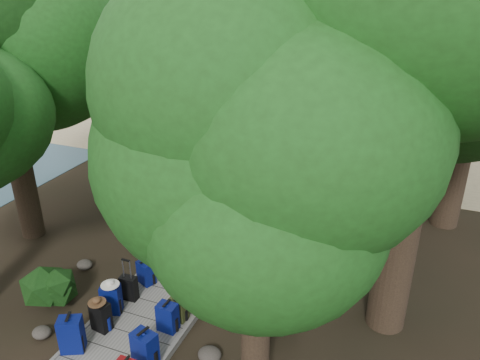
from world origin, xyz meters
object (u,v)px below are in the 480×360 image
at_px(backpack_right_c, 167,316).
at_px(kayak, 245,125).
at_px(backpack_right_b, 145,348).
at_px(backpack_left_c, 111,298).
at_px(backpack_left_a, 71,333).
at_px(sun_lounger, 382,137).
at_px(duffel_right_khaki, 193,298).
at_px(backpack_right_d, 178,308).
at_px(backpack_left_b, 101,315).
at_px(lone_suitcase_on_sand, 301,143).
at_px(backpack_left_d, 146,271).
at_px(suitcase_on_boardwalk, 129,288).

xyz_separation_m(backpack_right_c, kayak, (-3.34, 13.05, -0.28)).
bearing_deg(backpack_right_b, backpack_left_c, 159.10).
bearing_deg(backpack_right_b, backpack_left_a, -159.03).
bearing_deg(sun_lounger, backpack_left_a, -115.31).
bearing_deg(kayak, duffel_right_khaki, -79.36).
bearing_deg(backpack_right_d, backpack_left_b, -142.40).
height_order(backpack_left_b, lone_suitcase_on_sand, backpack_left_b).
height_order(backpack_right_b, backpack_right_d, backpack_right_b).
xyz_separation_m(duffel_right_khaki, lone_suitcase_on_sand, (-0.31, 10.25, 0.05)).
relative_size(backpack_right_c, duffel_right_khaki, 1.21).
xyz_separation_m(backpack_left_a, kayak, (-1.93, 14.21, -0.35)).
bearing_deg(sun_lounger, backpack_right_d, -111.07).
relative_size(backpack_left_d, suitcase_on_boardwalk, 1.06).
bearing_deg(backpack_left_c, backpack_right_b, -52.33).
distance_m(backpack_left_b, backpack_left_c, 0.52).
distance_m(backpack_right_b, backpack_right_c, 0.97).
distance_m(backpack_left_b, backpack_right_d, 1.54).
bearing_deg(suitcase_on_boardwalk, backpack_left_c, -103.15).
bearing_deg(backpack_left_b, suitcase_on_boardwalk, 99.76).
bearing_deg(backpack_right_c, backpack_left_d, 139.57).
bearing_deg(duffel_right_khaki, suitcase_on_boardwalk, 163.14).
relative_size(backpack_left_d, backpack_right_c, 0.90).
relative_size(backpack_right_b, kayak, 0.26).
xyz_separation_m(backpack_left_b, backpack_left_d, (0.01, 1.66, -0.04)).
bearing_deg(backpack_left_a, backpack_left_b, 51.16).
relative_size(lone_suitcase_on_sand, sun_lounger, 0.40).
distance_m(backpack_left_d, lone_suitcase_on_sand, 9.98).
height_order(backpack_right_b, suitcase_on_boardwalk, backpack_right_b).
xyz_separation_m(backpack_right_d, duffel_right_khaki, (0.09, 0.49, -0.09)).
height_order(backpack_left_a, backpack_left_d, backpack_left_a).
bearing_deg(backpack_left_b, backpack_left_d, 98.31).
relative_size(backpack_left_a, backpack_left_d, 1.35).
bearing_deg(backpack_right_d, backpack_left_a, -129.16).
height_order(lone_suitcase_on_sand, sun_lounger, lone_suitcase_on_sand).
height_order(backpack_right_d, kayak, backpack_right_d).
bearing_deg(backpack_left_c, backpack_right_c, -19.18).
distance_m(backpack_left_c, backpack_left_d, 1.16).
bearing_deg(backpack_left_a, suitcase_on_boardwalk, 59.65).
bearing_deg(backpack_right_c, backpack_right_d, 86.47).
bearing_deg(backpack_left_b, backpack_right_d, 41.64).
height_order(backpack_left_b, duffel_right_khaki, backpack_left_b).
relative_size(backpack_left_d, kayak, 0.19).
bearing_deg(lone_suitcase_on_sand, backpack_left_c, -80.91).
relative_size(backpack_left_a, backpack_left_c, 1.11).
relative_size(backpack_right_c, suitcase_on_boardwalk, 1.18).
relative_size(backpack_left_c, lone_suitcase_on_sand, 1.09).
xyz_separation_m(backpack_left_a, backpack_right_c, (1.41, 1.16, -0.07)).
bearing_deg(backpack_left_a, sun_lounger, 48.23).
relative_size(backpack_left_d, duffel_right_khaki, 1.08).
bearing_deg(lone_suitcase_on_sand, sun_lounger, 51.58).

